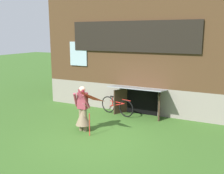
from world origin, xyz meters
TOP-DOWN VIEW (x-y plane):
  - ground_plane at (0.00, 0.00)m, footprint 60.00×60.00m
  - log_house at (-0.00, 5.51)m, footprint 8.60×6.15m
  - person at (-0.71, 0.21)m, footprint 0.61×0.52m
  - kite at (-0.45, -0.31)m, footprint 0.92×0.97m
  - bicycle_red at (-0.42, 2.43)m, footprint 1.66×0.44m

SIDE VIEW (x-z plane):
  - ground_plane at x=0.00m, z-range 0.00..0.00m
  - bicycle_red at x=-0.42m, z-range -0.01..0.76m
  - person at x=-0.71m, z-range -0.13..1.48m
  - kite at x=-0.45m, z-range 0.49..1.94m
  - log_house at x=0.00m, z-range 0.00..5.50m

